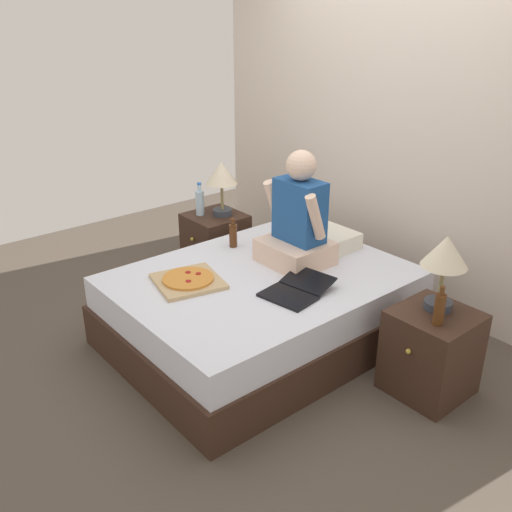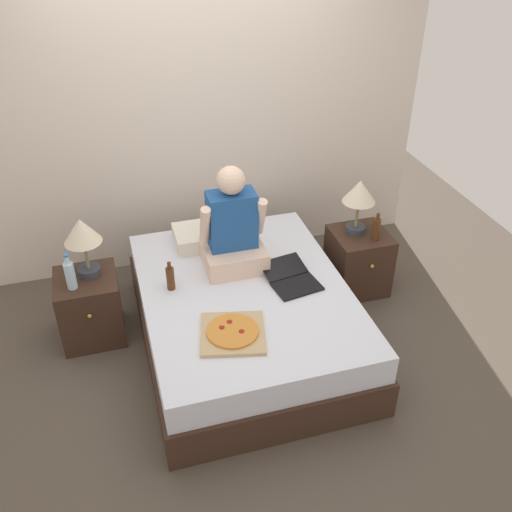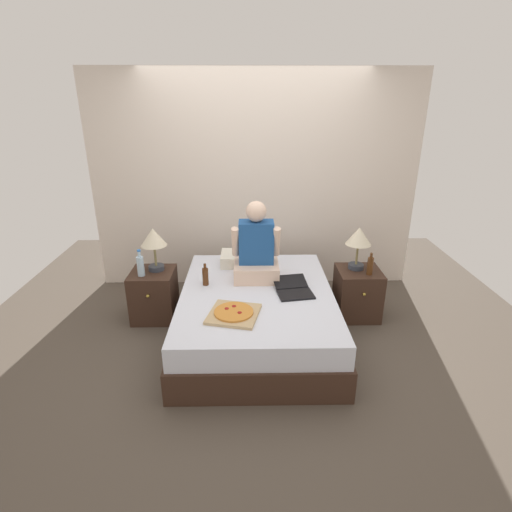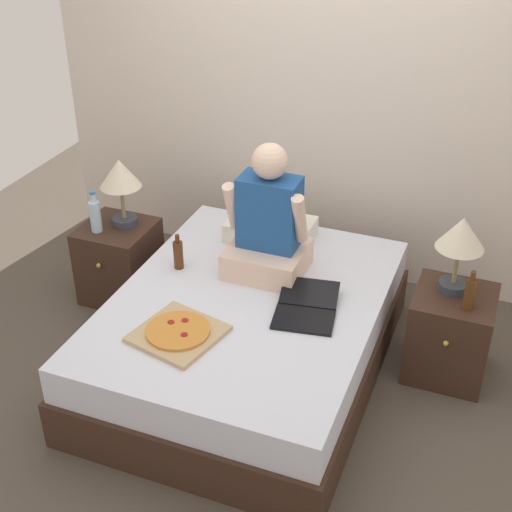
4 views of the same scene
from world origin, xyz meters
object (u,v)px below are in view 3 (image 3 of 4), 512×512
at_px(lamp_on_right_nightstand, 359,239).
at_px(person_seated, 256,250).
at_px(pizza_box, 234,313).
at_px(beer_bottle, 370,266).
at_px(bed, 257,315).
at_px(nightstand_right, 357,293).
at_px(beer_bottle_on_bed, 205,276).
at_px(nightstand_left, 154,295).
at_px(lamp_on_left_nightstand, 154,240).
at_px(laptop, 294,290).
at_px(water_bottle, 140,265).

xyz_separation_m(lamp_on_right_nightstand, person_seated, (-1.05, -0.13, -0.07)).
height_order(person_seated, pizza_box, person_seated).
bearing_deg(pizza_box, beer_bottle, 28.91).
distance_m(bed, nightstand_right, 1.14).
bearing_deg(bed, beer_bottle_on_bed, 163.41).
distance_m(nightstand_left, pizza_box, 1.24).
xyz_separation_m(lamp_on_left_nightstand, pizza_box, (0.83, -0.89, -0.34)).
height_order(bed, laptop, laptop).
relative_size(water_bottle, pizza_box, 0.58).
bearing_deg(pizza_box, laptop, 37.68).
distance_m(beer_bottle, person_seated, 1.16).
xyz_separation_m(bed, laptop, (0.34, -0.02, 0.27)).
distance_m(water_bottle, person_seated, 1.16).
relative_size(nightstand_right, pizza_box, 1.09).
relative_size(person_seated, beer_bottle_on_bed, 3.55).
bearing_deg(nightstand_right, nightstand_left, 180.00).
height_order(lamp_on_right_nightstand, pizza_box, lamp_on_right_nightstand).
distance_m(water_bottle, laptop, 1.54).
xyz_separation_m(nightstand_right, laptop, (-0.73, -0.42, 0.25)).
bearing_deg(laptop, nightstand_right, 30.03).
xyz_separation_m(bed, nightstand_right, (1.07, 0.40, 0.02)).
bearing_deg(beer_bottle_on_bed, lamp_on_left_nightstand, 150.69).
relative_size(nightstand_left, beer_bottle, 2.28).
bearing_deg(lamp_on_right_nightstand, water_bottle, -176.35).
relative_size(lamp_on_left_nightstand, lamp_on_right_nightstand, 1.00).
xyz_separation_m(lamp_on_left_nightstand, nightstand_right, (2.10, -0.05, -0.59)).
xyz_separation_m(nightstand_right, person_seated, (-1.08, -0.08, 0.52)).
distance_m(lamp_on_left_nightstand, beer_bottle, 2.19).
bearing_deg(beer_bottle_on_bed, lamp_on_right_nightstand, 11.13).
relative_size(lamp_on_right_nightstand, pizza_box, 0.94).
distance_m(nightstand_left, person_seated, 1.19).
relative_size(beer_bottle, laptop, 0.50).
relative_size(lamp_on_right_nightstand, person_seated, 0.58).
height_order(beer_bottle, laptop, beer_bottle).
bearing_deg(lamp_on_left_nightstand, bed, -23.53).
relative_size(beer_bottle, beer_bottle_on_bed, 1.05).
height_order(bed, beer_bottle, beer_bottle).
height_order(nightstand_right, beer_bottle, beer_bottle).
relative_size(lamp_on_left_nightstand, pizza_box, 0.94).
distance_m(nightstand_right, beer_bottle, 0.38).
relative_size(bed, nightstand_right, 3.65).
xyz_separation_m(lamp_on_left_nightstand, laptop, (1.37, -0.47, -0.34)).
xyz_separation_m(laptop, pizza_box, (-0.54, -0.42, -0.00)).
xyz_separation_m(nightstand_left, water_bottle, (-0.08, -0.09, 0.37)).
bearing_deg(nightstand_left, water_bottle, -131.65).
xyz_separation_m(nightstand_right, beer_bottle, (0.07, -0.10, 0.36)).
xyz_separation_m(water_bottle, nightstand_right, (2.22, 0.09, -0.37)).
relative_size(nightstand_left, pizza_box, 1.09).
bearing_deg(beer_bottle, laptop, -158.09).
xyz_separation_m(lamp_on_right_nightstand, laptop, (-0.70, -0.47, -0.34)).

